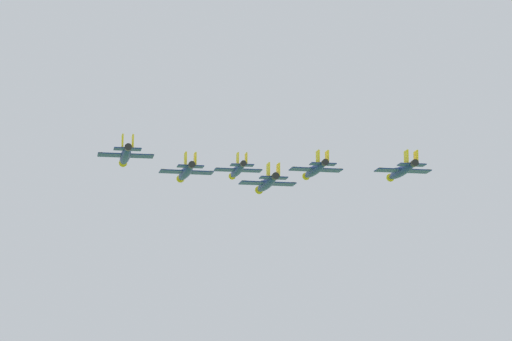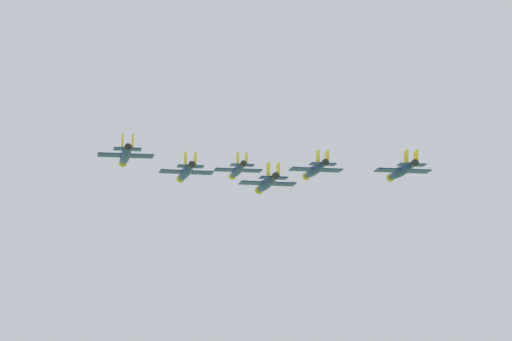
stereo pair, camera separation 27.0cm
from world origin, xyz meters
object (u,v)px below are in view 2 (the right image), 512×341
at_px(jet_right_wingman, 315,170).
at_px(jet_lead, 237,170).
at_px(jet_left_outer, 125,155).
at_px(jet_slot_rear, 267,183).
at_px(jet_left_wingman, 186,172).
at_px(jet_right_outer, 402,170).

bearing_deg(jet_right_wingman, jet_lead, 39.67).
bearing_deg(jet_left_outer, jet_slot_rear, -88.97).
bearing_deg(jet_left_outer, jet_left_wingman, -39.33).
bearing_deg(jet_right_outer, jet_left_outer, 90.47).
relative_size(jet_right_wingman, jet_slot_rear, 1.02).
xyz_separation_m(jet_right_wingman, jet_left_outer, (43.41, 3.66, -1.80)).
height_order(jet_right_wingman, jet_slot_rear, jet_right_wingman).
xyz_separation_m(jet_left_wingman, jet_right_wingman, (-25.91, 7.72, 1.49)).
relative_size(jet_left_wingman, jet_right_outer, 1.00).
distance_m(jet_lead, jet_left_outer, 41.95).
bearing_deg(jet_left_outer, jet_right_outer, -88.97).
height_order(jet_lead, jet_slot_rear, jet_lead).
distance_m(jet_left_outer, jet_slot_rear, 27.39).
xyz_separation_m(jet_lead, jet_right_wingman, (-8.41, 19.10, -2.39)).
height_order(jet_right_outer, jet_slot_rear, jet_right_outer).
bearing_deg(jet_lead, jet_left_wingman, 140.35).
relative_size(jet_lead, jet_slot_rear, 0.97).
relative_size(jet_left_wingman, jet_left_outer, 1.05).
xyz_separation_m(jet_lead, jet_slot_rear, (9.09, 30.48, -8.57)).
xyz_separation_m(jet_lead, jet_left_wingman, (17.50, 11.38, -3.88)).
height_order(jet_lead, jet_right_outer, jet_lead).
bearing_deg(jet_slot_rear, jet_lead, -0.18).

